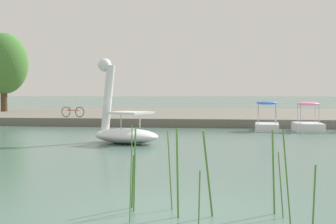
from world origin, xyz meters
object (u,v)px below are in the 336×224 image
object	(u,v)px
bicycle_parked	(73,112)
tree_broadleaf_behind_dock	(4,64)
swan_boat	(123,127)
pedal_boat_blue	(267,121)
pedal_boat_pink	(308,123)

from	to	relation	value
bicycle_parked	tree_broadleaf_behind_dock	bearing A→B (deg)	136.52
tree_broadleaf_behind_dock	bicycle_parked	size ratio (longest dim) A/B	4.02
swan_boat	tree_broadleaf_behind_dock	xyz separation A→B (m)	(-14.56, 18.82, 3.82)
pedal_boat_blue	pedal_boat_pink	world-z (taller)	pedal_boat_blue
pedal_boat_pink	bicycle_parked	bearing A→B (deg)	166.20
pedal_boat_blue	swan_boat	bearing A→B (deg)	-130.24
pedal_boat_pink	tree_broadleaf_behind_dock	size ratio (longest dim) A/B	0.35
pedal_boat_pink	bicycle_parked	size ratio (longest dim) A/B	1.40
tree_broadleaf_behind_dock	bicycle_parked	distance (m)	12.70
pedal_boat_pink	tree_broadleaf_behind_dock	xyz separation A→B (m)	(-22.78, 11.80, 4.02)
bicycle_parked	swan_boat	bearing A→B (deg)	-61.27
pedal_boat_blue	tree_broadleaf_behind_dock	bearing A→B (deg)	150.79
pedal_boat_pink	tree_broadleaf_behind_dock	distance (m)	25.97
pedal_boat_blue	pedal_boat_pink	size ratio (longest dim) A/B	1.02
pedal_boat_pink	bicycle_parked	world-z (taller)	pedal_boat_pink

